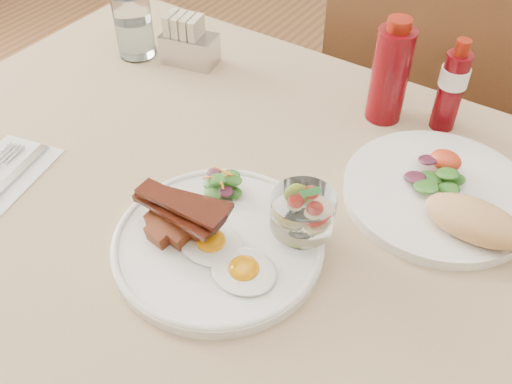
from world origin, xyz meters
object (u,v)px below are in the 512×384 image
(second_plate, at_px, (447,198))
(water_glass, at_px, (134,28))
(main_plate, at_px, (218,244))
(fruit_cup, at_px, (303,212))
(ketchup_bottle, at_px, (390,74))
(sugar_caddy, at_px, (188,43))
(chair_far, at_px, (421,118))
(hot_sauce_bottle, at_px, (452,87))
(table, at_px, (272,264))

(second_plate, distance_m, water_glass, 0.66)
(main_plate, distance_m, second_plate, 0.33)
(fruit_cup, distance_m, second_plate, 0.23)
(ketchup_bottle, bearing_deg, second_plate, -42.79)
(ketchup_bottle, xyz_separation_m, sugar_caddy, (-0.38, -0.04, -0.04))
(second_plate, distance_m, sugar_caddy, 0.56)
(main_plate, bearing_deg, water_glass, 143.50)
(fruit_cup, xyz_separation_m, ketchup_bottle, (-0.03, 0.33, 0.02))
(second_plate, bearing_deg, chair_far, 110.40)
(sugar_caddy, bearing_deg, second_plate, -22.97)
(chair_far, height_order, second_plate, chair_far)
(ketchup_bottle, bearing_deg, sugar_caddy, -173.54)
(main_plate, distance_m, water_glass, 0.53)
(chair_far, bearing_deg, fruit_cup, -85.64)
(second_plate, xyz_separation_m, ketchup_bottle, (-0.16, 0.15, 0.07))
(fruit_cup, xyz_separation_m, hot_sauce_bottle, (0.06, 0.36, 0.01))
(table, height_order, sugar_caddy, sugar_caddy)
(fruit_cup, xyz_separation_m, water_glass, (-0.52, 0.25, -0.01))
(chair_far, relative_size, sugar_caddy, 8.29)
(fruit_cup, height_order, hot_sauce_bottle, hot_sauce_bottle)
(hot_sauce_bottle, bearing_deg, second_plate, -68.45)
(main_plate, height_order, sugar_caddy, sugar_caddy)
(table, xyz_separation_m, chair_far, (0.00, 0.66, -0.14))
(fruit_cup, relative_size, ketchup_bottle, 0.47)
(chair_far, relative_size, ketchup_bottle, 5.21)
(main_plate, distance_m, hot_sauce_bottle, 0.45)
(chair_far, distance_m, hot_sauce_bottle, 0.46)
(table, height_order, hot_sauce_bottle, hot_sauce_bottle)
(table, xyz_separation_m, hot_sauce_bottle, (0.11, 0.34, 0.17))
(second_plate, height_order, water_glass, water_glass)
(sugar_caddy, distance_m, water_glass, 0.11)
(fruit_cup, bearing_deg, second_plate, 52.37)
(sugar_caddy, relative_size, water_glass, 0.91)
(second_plate, xyz_separation_m, water_glass, (-0.65, 0.08, 0.04))
(second_plate, bearing_deg, sugar_caddy, 168.76)
(second_plate, xyz_separation_m, hot_sauce_bottle, (-0.07, 0.18, 0.06))
(table, xyz_separation_m, sugar_caddy, (-0.36, 0.27, 0.13))
(second_plate, relative_size, hot_sauce_bottle, 1.73)
(second_plate, xyz_separation_m, sugar_caddy, (-0.55, 0.11, 0.02))
(chair_far, distance_m, ketchup_bottle, 0.47)
(table, distance_m, hot_sauce_bottle, 0.40)
(fruit_cup, height_order, sugar_caddy, fruit_cup)
(fruit_cup, relative_size, water_glass, 0.68)
(table, relative_size, fruit_cup, 15.73)
(ketchup_bottle, height_order, hot_sauce_bottle, ketchup_bottle)
(chair_far, xyz_separation_m, fruit_cup, (0.05, -0.68, 0.29))
(main_plate, distance_m, fruit_cup, 0.12)
(chair_far, relative_size, hot_sauce_bottle, 5.88)
(table, height_order, fruit_cup, fruit_cup)
(fruit_cup, distance_m, hot_sauce_bottle, 0.36)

